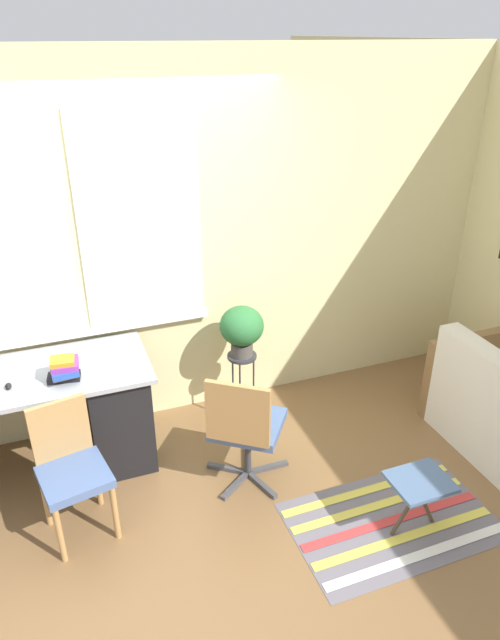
{
  "coord_description": "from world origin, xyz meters",
  "views": [
    {
      "loc": [
        -0.4,
        -3.06,
        2.76
      ],
      "look_at": [
        0.83,
        0.17,
        1.0
      ],
      "focal_mm": 32.0,
      "sensor_mm": 36.0,
      "label": 1
    }
  ],
  "objects_px": {
    "office_chair_swivel": "(245,426)",
    "mouse": "(8,386)",
    "plant_stand": "(242,364)",
    "desk_chair_wooden": "(71,467)",
    "potted_plant": "(242,328)",
    "book_stack": "(64,369)",
    "folding_stool": "(420,485)"
  },
  "relations": [
    {
      "from": "potted_plant",
      "to": "plant_stand",
      "type": "bearing_deg",
      "value": -170.54
    },
    {
      "from": "office_chair_swivel",
      "to": "mouse",
      "type": "bearing_deg",
      "value": 16.83
    },
    {
      "from": "desk_chair_wooden",
      "to": "office_chair_swivel",
      "type": "relative_size",
      "value": 0.95
    },
    {
      "from": "office_chair_swivel",
      "to": "book_stack",
      "type": "bearing_deg",
      "value": 12.27
    },
    {
      "from": "potted_plant",
      "to": "folding_stool",
      "type": "bearing_deg",
      "value": -68.26
    },
    {
      "from": "book_stack",
      "to": "office_chair_swivel",
      "type": "height_order",
      "value": "book_stack"
    },
    {
      "from": "book_stack",
      "to": "folding_stool",
      "type": "xyz_separation_m",
      "value": [
        1.87,
        -1.22,
        -0.51
      ]
    },
    {
      "from": "folding_stool",
      "to": "office_chair_swivel",
      "type": "bearing_deg",
      "value": 137.74
    },
    {
      "from": "desk_chair_wooden",
      "to": "office_chair_swivel",
      "type": "xyz_separation_m",
      "value": [
        1.09,
        -0.01,
        0.01
      ]
    },
    {
      "from": "potted_plant",
      "to": "desk_chair_wooden",
      "type": "bearing_deg",
      "value": -152.03
    },
    {
      "from": "office_chair_swivel",
      "to": "potted_plant",
      "type": "xyz_separation_m",
      "value": [
        0.24,
        0.72,
        0.33
      ]
    },
    {
      "from": "desk_chair_wooden",
      "to": "potted_plant",
      "type": "bearing_deg",
      "value": 16.89
    },
    {
      "from": "book_stack",
      "to": "plant_stand",
      "type": "bearing_deg",
      "value": 11.05
    },
    {
      "from": "mouse",
      "to": "folding_stool",
      "type": "height_order",
      "value": "mouse"
    },
    {
      "from": "mouse",
      "to": "desk_chair_wooden",
      "type": "bearing_deg",
      "value": -59.5
    },
    {
      "from": "mouse",
      "to": "office_chair_swivel",
      "type": "height_order",
      "value": "office_chair_swivel"
    },
    {
      "from": "mouse",
      "to": "folding_stool",
      "type": "distance_m",
      "value": 2.57
    },
    {
      "from": "mouse",
      "to": "desk_chair_wooden",
      "type": "relative_size",
      "value": 0.08
    },
    {
      "from": "book_stack",
      "to": "office_chair_swivel",
      "type": "distance_m",
      "value": 1.2
    },
    {
      "from": "mouse",
      "to": "plant_stand",
      "type": "bearing_deg",
      "value": 7.89
    },
    {
      "from": "office_chair_swivel",
      "to": "potted_plant",
      "type": "distance_m",
      "value": 0.82
    },
    {
      "from": "book_stack",
      "to": "potted_plant",
      "type": "bearing_deg",
      "value": 11.05
    },
    {
      "from": "desk_chair_wooden",
      "to": "folding_stool",
      "type": "xyz_separation_m",
      "value": [
        1.92,
        -0.76,
        -0.11
      ]
    },
    {
      "from": "office_chair_swivel",
      "to": "potted_plant",
      "type": "height_order",
      "value": "potted_plant"
    },
    {
      "from": "desk_chair_wooden",
      "to": "plant_stand",
      "type": "height_order",
      "value": "desk_chair_wooden"
    },
    {
      "from": "mouse",
      "to": "office_chair_swivel",
      "type": "relative_size",
      "value": 0.07
    },
    {
      "from": "desk_chair_wooden",
      "to": "office_chair_swivel",
      "type": "distance_m",
      "value": 1.09
    },
    {
      "from": "book_stack",
      "to": "desk_chair_wooden",
      "type": "xyz_separation_m",
      "value": [
        -0.05,
        -0.46,
        -0.4
      ]
    },
    {
      "from": "book_stack",
      "to": "folding_stool",
      "type": "relative_size",
      "value": 0.55
    },
    {
      "from": "plant_stand",
      "to": "folding_stool",
      "type": "height_order",
      "value": "plant_stand"
    },
    {
      "from": "potted_plant",
      "to": "folding_stool",
      "type": "height_order",
      "value": "potted_plant"
    },
    {
      "from": "desk_chair_wooden",
      "to": "potted_plant",
      "type": "relative_size",
      "value": 2.11
    }
  ]
}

